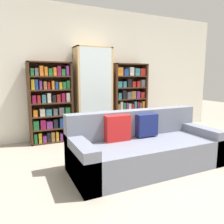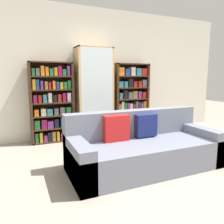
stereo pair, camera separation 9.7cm
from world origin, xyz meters
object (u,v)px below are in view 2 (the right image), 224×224
display_cabinet (94,93)px  wine_bottle (141,136)px  bookshelf_left (52,104)px  couch (143,148)px  bookshelf_right (130,100)px

display_cabinet → wine_bottle: 1.30m
wine_bottle → bookshelf_left: bearing=153.3°
bookshelf_left → wine_bottle: bookshelf_left is taller
couch → display_cabinet: (-0.11, 1.79, 0.66)m
couch → wine_bottle: (0.57, 1.02, -0.14)m
bookshelf_right → wine_bottle: (-0.17, -0.78, -0.62)m
couch → bookshelf_left: 2.11m
bookshelf_right → wine_bottle: size_ratio=4.65×
couch → wine_bottle: 1.18m
display_cabinet → couch: bearing=-86.4°
bookshelf_left → display_cabinet: 0.89m
bookshelf_left → bookshelf_right: 1.73m
bookshelf_right → wine_bottle: bookshelf_right is taller
bookshelf_left → bookshelf_right: (1.73, -0.00, 0.01)m
couch → display_cabinet: display_cabinet is taller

